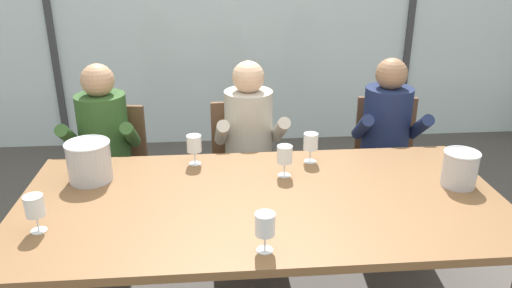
% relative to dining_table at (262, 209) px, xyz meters
% --- Properties ---
extents(ground, '(14.00, 14.00, 0.00)m').
position_rel_dining_table_xyz_m(ground, '(0.00, 1.00, -0.68)').
color(ground, '#4C4742').
extents(window_glass_panel, '(7.61, 0.03, 2.60)m').
position_rel_dining_table_xyz_m(window_glass_panel, '(0.00, 2.66, 0.62)').
color(window_glass_panel, silver).
rests_on(window_glass_panel, ground).
extents(window_mullion_left, '(0.06, 0.06, 2.60)m').
position_rel_dining_table_xyz_m(window_mullion_left, '(-1.71, 2.64, 0.62)').
color(window_mullion_left, '#38383D').
rests_on(window_mullion_left, ground).
extents(window_mullion_right, '(0.06, 0.06, 2.60)m').
position_rel_dining_table_xyz_m(window_mullion_right, '(1.71, 2.64, 0.62)').
color(window_mullion_right, '#38383D').
rests_on(window_mullion_right, ground).
extents(hillside_vineyard, '(13.61, 2.40, 1.86)m').
position_rel_dining_table_xyz_m(hillside_vineyard, '(0.00, 6.49, 0.26)').
color(hillside_vineyard, '#477A38').
rests_on(hillside_vineyard, ground).
extents(dining_table, '(2.41, 1.17, 0.74)m').
position_rel_dining_table_xyz_m(dining_table, '(0.00, 0.00, 0.00)').
color(dining_table, brown).
rests_on(dining_table, ground).
extents(chair_near_curtain, '(0.49, 0.49, 0.90)m').
position_rel_dining_table_xyz_m(chair_near_curtain, '(-0.92, 0.98, -0.15)').
color(chair_near_curtain, brown).
rests_on(chair_near_curtain, ground).
extents(chair_left_of_center, '(0.47, 0.47, 0.90)m').
position_rel_dining_table_xyz_m(chair_left_of_center, '(-0.03, 1.00, -0.15)').
color(chair_left_of_center, brown).
rests_on(chair_left_of_center, ground).
extents(chair_center, '(0.50, 0.50, 0.90)m').
position_rel_dining_table_xyz_m(chair_center, '(0.99, 1.00, -0.15)').
color(chair_center, brown).
rests_on(chair_center, ground).
extents(person_olive_shirt, '(0.46, 0.61, 1.22)m').
position_rel_dining_table_xyz_m(person_olive_shirt, '(-0.95, 0.85, 0.03)').
color(person_olive_shirt, '#2D5123').
rests_on(person_olive_shirt, ground).
extents(person_beige_jumper, '(0.48, 0.62, 1.22)m').
position_rel_dining_table_xyz_m(person_beige_jumper, '(0.01, 0.86, 0.03)').
color(person_beige_jumper, '#B7AD9E').
rests_on(person_beige_jumper, ground).
extents(person_navy_polo, '(0.48, 0.63, 1.22)m').
position_rel_dining_table_xyz_m(person_navy_polo, '(0.94, 0.86, 0.03)').
color(person_navy_polo, '#192347').
rests_on(person_navy_polo, ground).
extents(ice_bucket_primary, '(0.24, 0.24, 0.22)m').
position_rel_dining_table_xyz_m(ice_bucket_primary, '(-0.89, 0.29, 0.17)').
color(ice_bucket_primary, '#B7B7BC').
rests_on(ice_bucket_primary, dining_table).
extents(ice_bucket_secondary, '(0.19, 0.19, 0.19)m').
position_rel_dining_table_xyz_m(ice_bucket_secondary, '(1.04, 0.06, 0.16)').
color(ice_bucket_secondary, '#B7B7BC').
rests_on(ice_bucket_secondary, dining_table).
extents(wine_glass_by_left_taster, '(0.08, 0.08, 0.17)m').
position_rel_dining_table_xyz_m(wine_glass_by_left_taster, '(0.15, 0.25, 0.18)').
color(wine_glass_by_left_taster, silver).
rests_on(wine_glass_by_left_taster, dining_table).
extents(wine_glass_near_bucket, '(0.08, 0.08, 0.17)m').
position_rel_dining_table_xyz_m(wine_glass_near_bucket, '(0.32, 0.42, 0.18)').
color(wine_glass_near_bucket, silver).
rests_on(wine_glass_near_bucket, dining_table).
extents(wine_glass_center_pour, '(0.08, 0.08, 0.17)m').
position_rel_dining_table_xyz_m(wine_glass_center_pour, '(-0.03, -0.45, 0.18)').
color(wine_glass_center_pour, silver).
rests_on(wine_glass_center_pour, dining_table).
extents(wine_glass_by_right_taster, '(0.08, 0.08, 0.17)m').
position_rel_dining_table_xyz_m(wine_glass_by_right_taster, '(-1.01, -0.22, 0.18)').
color(wine_glass_by_right_taster, silver).
rests_on(wine_glass_by_right_taster, dining_table).
extents(wine_glass_spare_empty, '(0.08, 0.08, 0.17)m').
position_rel_dining_table_xyz_m(wine_glass_spare_empty, '(-0.34, 0.45, 0.18)').
color(wine_glass_spare_empty, silver).
rests_on(wine_glass_spare_empty, dining_table).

